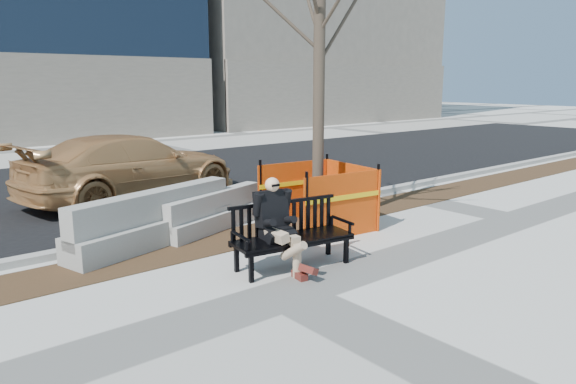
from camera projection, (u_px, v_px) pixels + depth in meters
name	position (u px, v px, depth m)	size (l,w,h in m)	color
ground	(287.00, 294.00, 7.18)	(120.00, 120.00, 0.00)	beige
mulch_strip	(192.00, 248.00, 9.15)	(40.00, 1.20, 0.02)	#47301C
asphalt_street	(74.00, 191.00, 13.84)	(60.00, 10.40, 0.01)	black
curb	(166.00, 233.00, 9.86)	(60.00, 0.25, 0.12)	#9E9B93
bench	(293.00, 267.00, 8.20)	(1.91, 0.69, 1.02)	black
seated_man	(276.00, 269.00, 8.11)	(0.60, 1.00, 1.40)	black
tree_fence	(317.00, 227.00, 10.45)	(2.61, 2.61, 6.53)	#FF480B
sedan	(134.00, 198.00, 13.04)	(2.21, 5.44, 1.58)	#B8834C
jersey_barrier_left	(156.00, 244.00, 9.40)	(3.36, 0.67, 0.96)	gray
jersey_barrier_right	(215.00, 229.00, 10.33)	(2.58, 0.52, 0.74)	#A29F97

